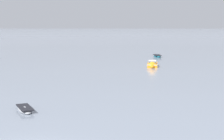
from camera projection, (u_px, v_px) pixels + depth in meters
name	position (u px, v px, depth m)	size (l,w,h in m)	color
rowboat_moored_0	(157.00, 56.00, 73.92)	(1.54, 3.89, 0.60)	#197084
rowboat_moored_3	(25.00, 109.00, 28.76)	(2.14, 3.01, 0.45)	gray
motorboat_moored_1	(152.00, 66.00, 56.91)	(1.99, 4.57, 1.68)	orange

